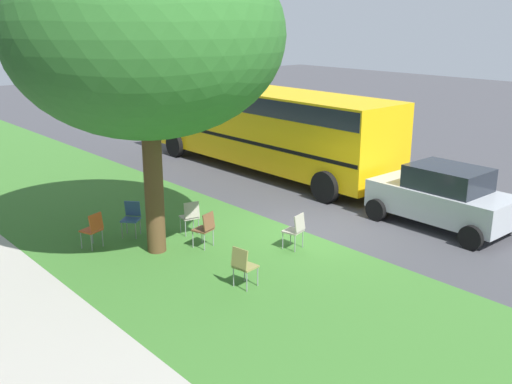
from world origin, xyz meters
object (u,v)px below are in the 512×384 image
at_px(chair_4, 243,264).
at_px(chair_1, 93,228).
at_px(chair_0, 296,228).
at_px(chair_2, 190,215).
at_px(street_tree, 146,36).
at_px(school_bus, 267,122).
at_px(parked_car, 442,196).
at_px(chair_3, 205,227).
at_px(chair_5, 131,216).

bearing_deg(chair_4, chair_1, 18.18).
bearing_deg(chair_0, chair_4, 109.13).
bearing_deg(chair_2, chair_0, -151.96).
bearing_deg(chair_1, street_tree, -137.71).
relative_size(chair_1, chair_4, 1.00).
relative_size(chair_4, school_bus, 0.08).
distance_m(chair_0, parked_car, 4.24).
xyz_separation_m(chair_3, school_bus, (4.56, -6.09, 1.24)).
relative_size(parked_car, school_bus, 0.36).
height_order(chair_2, chair_4, same).
bearing_deg(chair_4, street_tree, 5.57).
bearing_deg(chair_1, parked_car, -121.31).
xyz_separation_m(street_tree, chair_1, (1.14, 1.03, -4.42)).
bearing_deg(chair_4, parked_car, -95.61).
xyz_separation_m(chair_1, chair_3, (-1.71, -2.04, 0.00)).
bearing_deg(chair_5, school_bus, -69.12).
relative_size(chair_2, chair_4, 1.00).
distance_m(street_tree, chair_0, 5.51).
relative_size(chair_3, chair_4, 1.00).
bearing_deg(parked_car, chair_4, 84.39).
relative_size(street_tree, chair_0, 8.14).
bearing_deg(school_bus, chair_5, 110.88).
distance_m(chair_3, chair_5, 2.09).
height_order(chair_0, parked_car, parked_car).
distance_m(chair_2, chair_4, 3.39).
distance_m(chair_0, chair_1, 4.81).
height_order(street_tree, chair_4, street_tree).
height_order(chair_1, school_bus, school_bus).
relative_size(chair_1, chair_5, 1.00).
xyz_separation_m(chair_0, chair_2, (2.46, 1.31, 0.00)).
xyz_separation_m(chair_2, school_bus, (3.58, -5.84, 1.24)).
bearing_deg(chair_3, street_tree, 59.99).
bearing_deg(street_tree, parked_car, -117.96).
bearing_deg(chair_5, chair_3, -154.16).
height_order(chair_1, chair_2, same).
bearing_deg(school_bus, street_tree, 119.27).
xyz_separation_m(chair_3, parked_car, (-2.89, -5.54, 0.32)).
bearing_deg(chair_2, parked_car, -126.13).
relative_size(chair_4, parked_car, 0.24).
height_order(street_tree, chair_2, street_tree).
xyz_separation_m(chair_1, parked_car, (-4.61, -7.57, 0.32)).
bearing_deg(chair_4, school_bus, -44.92).
distance_m(street_tree, parked_car, 8.46).
bearing_deg(chair_3, parked_car, -117.58).
height_order(chair_3, chair_4, same).
bearing_deg(street_tree, chair_4, -174.43).
xyz_separation_m(street_tree, school_bus, (3.98, -7.09, -3.18)).
distance_m(chair_2, chair_5, 1.47).
xyz_separation_m(chair_2, chair_3, (-0.97, 0.25, 0.00)).
bearing_deg(chair_1, chair_3, -130.11).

